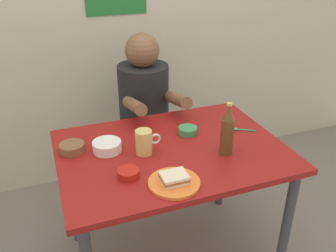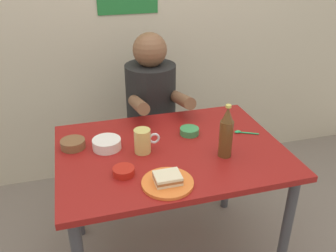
{
  "view_description": "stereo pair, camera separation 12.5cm",
  "coord_description": "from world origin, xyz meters",
  "px_view_note": "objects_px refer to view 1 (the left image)",
  "views": [
    {
      "loc": [
        -0.54,
        -1.41,
        1.64
      ],
      "look_at": [
        0.0,
        0.05,
        0.84
      ],
      "focal_mm": 38.24,
      "sensor_mm": 36.0,
      "label": 1
    },
    {
      "loc": [
        -0.42,
        -1.45,
        1.64
      ],
      "look_at": [
        0.0,
        0.05,
        0.84
      ],
      "focal_mm": 38.24,
      "sensor_mm": 36.0,
      "label": 2
    }
  ],
  "objects_px": {
    "stool": "(146,152)",
    "beer_mug": "(144,142)",
    "person_seated": "(144,97)",
    "sambal_bowl_red": "(128,173)",
    "sandwich": "(174,178)",
    "dining_table": "(171,164)",
    "plate_orange": "(174,183)",
    "beer_bottle": "(227,131)"
  },
  "relations": [
    {
      "from": "person_seated",
      "to": "sambal_bowl_red",
      "type": "height_order",
      "value": "person_seated"
    },
    {
      "from": "beer_mug",
      "to": "beer_bottle",
      "type": "relative_size",
      "value": 0.48
    },
    {
      "from": "sandwich",
      "to": "plate_orange",
      "type": "bearing_deg",
      "value": 0.0
    },
    {
      "from": "sambal_bowl_red",
      "to": "stool",
      "type": "bearing_deg",
      "value": 68.65
    },
    {
      "from": "stool",
      "to": "beer_mug",
      "type": "height_order",
      "value": "beer_mug"
    },
    {
      "from": "beer_mug",
      "to": "sambal_bowl_red",
      "type": "relative_size",
      "value": 1.31
    },
    {
      "from": "plate_orange",
      "to": "beer_bottle",
      "type": "distance_m",
      "value": 0.37
    },
    {
      "from": "sandwich",
      "to": "beer_mug",
      "type": "bearing_deg",
      "value": 98.41
    },
    {
      "from": "dining_table",
      "to": "sambal_bowl_red",
      "type": "xyz_separation_m",
      "value": [
        -0.26,
        -0.16,
        0.11
      ]
    },
    {
      "from": "plate_orange",
      "to": "beer_mug",
      "type": "distance_m",
      "value": 0.29
    },
    {
      "from": "stool",
      "to": "sambal_bowl_red",
      "type": "xyz_separation_m",
      "value": [
        -0.31,
        -0.79,
        0.41
      ]
    },
    {
      "from": "plate_orange",
      "to": "sandwich",
      "type": "height_order",
      "value": "sandwich"
    },
    {
      "from": "beer_mug",
      "to": "beer_bottle",
      "type": "height_order",
      "value": "beer_bottle"
    },
    {
      "from": "dining_table",
      "to": "beer_bottle",
      "type": "height_order",
      "value": "beer_bottle"
    },
    {
      "from": "beer_mug",
      "to": "sandwich",
      "type": "bearing_deg",
      "value": -81.59
    },
    {
      "from": "sambal_bowl_red",
      "to": "sandwich",
      "type": "bearing_deg",
      "value": -36.04
    },
    {
      "from": "person_seated",
      "to": "beer_mug",
      "type": "bearing_deg",
      "value": -106.84
    },
    {
      "from": "person_seated",
      "to": "beer_bottle",
      "type": "xyz_separation_m",
      "value": [
        0.18,
        -0.75,
        0.09
      ]
    },
    {
      "from": "sandwich",
      "to": "beer_bottle",
      "type": "bearing_deg",
      "value": 24.63
    },
    {
      "from": "dining_table",
      "to": "beer_mug",
      "type": "relative_size",
      "value": 8.73
    },
    {
      "from": "dining_table",
      "to": "beer_mug",
      "type": "bearing_deg",
      "value": 177.02
    },
    {
      "from": "sandwich",
      "to": "sambal_bowl_red",
      "type": "bearing_deg",
      "value": 143.96
    },
    {
      "from": "person_seated",
      "to": "beer_bottle",
      "type": "relative_size",
      "value": 2.75
    },
    {
      "from": "sandwich",
      "to": "sambal_bowl_red",
      "type": "xyz_separation_m",
      "value": [
        -0.16,
        0.12,
        -0.01
      ]
    },
    {
      "from": "beer_bottle",
      "to": "stool",
      "type": "bearing_deg",
      "value": 103.33
    },
    {
      "from": "dining_table",
      "to": "stool",
      "type": "bearing_deg",
      "value": 85.55
    },
    {
      "from": "sandwich",
      "to": "sambal_bowl_red",
      "type": "height_order",
      "value": "sandwich"
    },
    {
      "from": "dining_table",
      "to": "person_seated",
      "type": "xyz_separation_m",
      "value": [
        0.05,
        0.62,
        0.12
      ]
    },
    {
      "from": "person_seated",
      "to": "dining_table",
      "type": "bearing_deg",
      "value": -94.53
    },
    {
      "from": "plate_orange",
      "to": "person_seated",
      "type": "bearing_deg",
      "value": 80.93
    },
    {
      "from": "dining_table",
      "to": "beer_bottle",
      "type": "xyz_separation_m",
      "value": [
        0.23,
        -0.13,
        0.21
      ]
    },
    {
      "from": "dining_table",
      "to": "stool",
      "type": "height_order",
      "value": "dining_table"
    },
    {
      "from": "dining_table",
      "to": "stool",
      "type": "distance_m",
      "value": 0.7
    },
    {
      "from": "person_seated",
      "to": "sandwich",
      "type": "distance_m",
      "value": 0.91
    },
    {
      "from": "plate_orange",
      "to": "beer_bottle",
      "type": "height_order",
      "value": "beer_bottle"
    },
    {
      "from": "beer_mug",
      "to": "sambal_bowl_red",
      "type": "distance_m",
      "value": 0.21
    },
    {
      "from": "beer_mug",
      "to": "sambal_bowl_red",
      "type": "height_order",
      "value": "beer_mug"
    },
    {
      "from": "person_seated",
      "to": "beer_bottle",
      "type": "height_order",
      "value": "person_seated"
    },
    {
      "from": "stool",
      "to": "sambal_bowl_red",
      "type": "bearing_deg",
      "value": -111.35
    },
    {
      "from": "beer_mug",
      "to": "person_seated",
      "type": "bearing_deg",
      "value": 73.16
    },
    {
      "from": "person_seated",
      "to": "sandwich",
      "type": "bearing_deg",
      "value": -99.07
    },
    {
      "from": "plate_orange",
      "to": "sandwich",
      "type": "distance_m",
      "value": 0.02
    }
  ]
}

